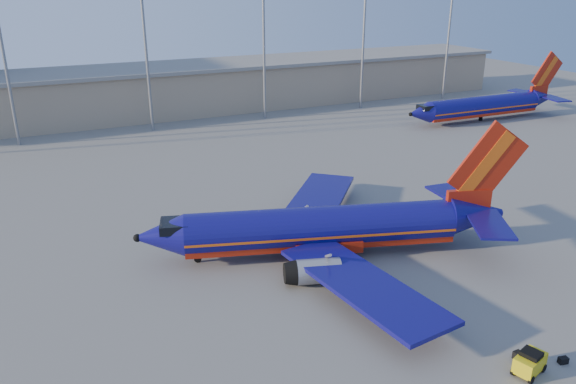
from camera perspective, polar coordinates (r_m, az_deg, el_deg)
name	(u,v)px	position (r m, az deg, el deg)	size (l,w,h in m)	color
ground	(310,231)	(55.30, 2.27, -4.01)	(220.00, 220.00, 0.00)	slate
terminal_building	(216,85)	(109.32, -7.37, 10.71)	(122.00, 16.00, 8.50)	gray
light_mast_row	(206,17)	(94.89, -8.32, 17.21)	(101.60, 1.60, 28.65)	gray
aircraft_main	(330,228)	(50.06, 4.25, -3.66)	(33.74, 31.94, 11.77)	navy
aircraft_second	(486,106)	(104.67, 19.47, 8.28)	(33.03, 12.88, 11.19)	navy
baggage_tug	(530,362)	(39.60, 23.36, -15.58)	(2.51, 1.93, 1.59)	gold
luggage_pile	(533,359)	(40.99, 23.63, -15.31)	(3.32, 2.07, 0.55)	black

